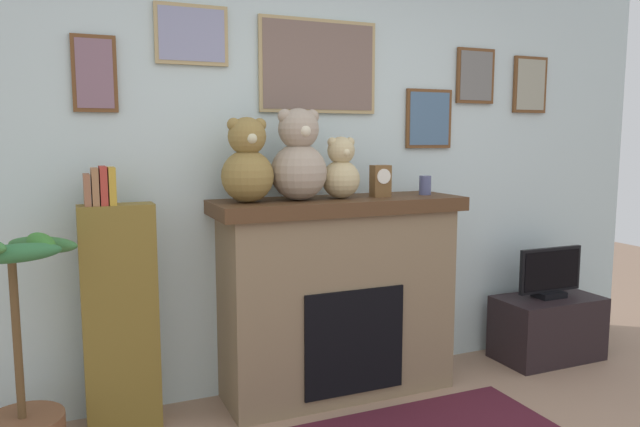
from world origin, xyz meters
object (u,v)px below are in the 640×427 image
object	(u,v)px
potted_plant	(20,388)
mantel_clock	(381,181)
television	(550,274)
teddy_bear_cream	(247,164)
teddy_bear_tan	(299,159)
fireplace	(338,296)
candle_jar	(425,185)
bookshelf	(120,313)
tv_stand	(547,328)
teddy_bear_grey	(341,171)

from	to	relation	value
potted_plant	mantel_clock	distance (m)	2.14
television	teddy_bear_cream	bearing A→B (deg)	178.44
potted_plant	teddy_bear_tan	world-z (taller)	teddy_bear_tan
television	teddy_bear_cream	world-z (taller)	teddy_bear_cream
fireplace	candle_jar	bearing A→B (deg)	-1.75
mantel_clock	fireplace	bearing A→B (deg)	175.94
bookshelf	mantel_clock	size ratio (longest dim) A/B	7.39
fireplace	teddy_bear_tan	distance (m)	0.85
television	teddy_bear_tan	xyz separation A→B (m)	(-1.81, 0.06, 0.81)
bookshelf	television	xyz separation A→B (m)	(2.79, -0.10, -0.03)
television	candle_jar	size ratio (longest dim) A/B	4.35
fireplace	bookshelf	world-z (taller)	bookshelf
tv_stand	bookshelf	bearing A→B (deg)	177.95
teddy_bear_tan	teddy_bear_grey	distance (m)	0.27
potted_plant	teddy_bear_grey	size ratio (longest dim) A/B	3.17
candle_jar	teddy_bear_grey	world-z (taller)	teddy_bear_grey
bookshelf	tv_stand	bearing A→B (deg)	-2.05
bookshelf	teddy_bear_tan	size ratio (longest dim) A/B	2.71
potted_plant	candle_jar	size ratio (longest dim) A/B	9.62
tv_stand	teddy_bear_grey	world-z (taller)	teddy_bear_grey
bookshelf	television	bearing A→B (deg)	-2.08
potted_plant	candle_jar	bearing A→B (deg)	5.81
tv_stand	candle_jar	size ratio (longest dim) A/B	6.14
television	mantel_clock	world-z (taller)	mantel_clock
potted_plant	teddy_bear_cream	xyz separation A→B (m)	(1.14, 0.23, 0.97)
tv_stand	mantel_clock	bearing A→B (deg)	177.55
television	teddy_bear_grey	xyz separation A→B (m)	(-1.56, 0.06, 0.74)
bookshelf	teddy_bear_grey	bearing A→B (deg)	-2.03
teddy_bear_grey	potted_plant	bearing A→B (deg)	-172.26
television	candle_jar	xyz separation A→B (m)	(-0.98, 0.06, 0.64)
mantel_clock	bookshelf	bearing A→B (deg)	178.30
mantel_clock	candle_jar	bearing A→B (deg)	0.22
television	teddy_bear_tan	world-z (taller)	teddy_bear_tan
mantel_clock	teddy_bear_cream	world-z (taller)	teddy_bear_cream
fireplace	television	bearing A→B (deg)	-2.78
teddy_bear_tan	candle_jar	bearing A→B (deg)	0.04
potted_plant	mantel_clock	bearing A→B (deg)	6.70
fireplace	teddy_bear_grey	distance (m)	0.74
fireplace	teddy_bear_tan	size ratio (longest dim) A/B	2.89
fireplace	tv_stand	world-z (taller)	fireplace
bookshelf	teddy_bear_grey	distance (m)	1.42
teddy_bear_grey	tv_stand	bearing A→B (deg)	-2.07
teddy_bear_cream	teddy_bear_tan	world-z (taller)	teddy_bear_tan
teddy_bear_cream	teddy_bear_tan	size ratio (longest dim) A/B	0.90
bookshelf	teddy_bear_grey	xyz separation A→B (m)	(1.23, -0.04, 0.71)
teddy_bear_grey	television	bearing A→B (deg)	-2.12
bookshelf	teddy_bear_grey	size ratio (longest dim) A/B	3.90
bookshelf	teddy_bear_cream	distance (m)	1.02
potted_plant	television	distance (m)	3.26
fireplace	television	xyz separation A→B (m)	(1.56, -0.08, 0.00)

